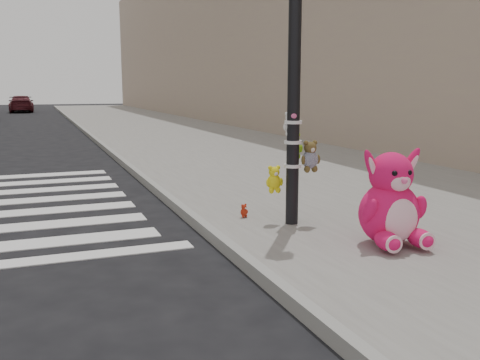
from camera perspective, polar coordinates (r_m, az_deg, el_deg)
name	(u,v)px	position (r m, az deg, el deg)	size (l,w,h in m)	color
ground	(103,321)	(4.61, -14.41, -14.36)	(120.00, 120.00, 0.00)	black
sidewalk_near	(238,151)	(15.30, -0.19, 3.11)	(7.00, 80.00, 0.14)	slate
curb_edge	(116,157)	(14.44, -13.09, 2.45)	(0.12, 80.00, 0.15)	gray
bld_near	(271,21)	(26.73, 3.30, 16.57)	(5.00, 60.00, 10.00)	gray
signal_pole	(295,91)	(6.73, 5.86, 9.39)	(0.68, 0.48, 4.00)	black
pink_bunny	(391,205)	(6.12, 15.82, -2.59)	(0.78, 0.85, 1.10)	#ED145D
red_teddy	(244,211)	(7.19, 0.42, -3.29)	(0.13, 0.09, 0.18)	#B52612
car_maroon_near	(21,104)	(44.34, -22.30, 7.52)	(1.75, 4.30, 1.25)	#50171E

